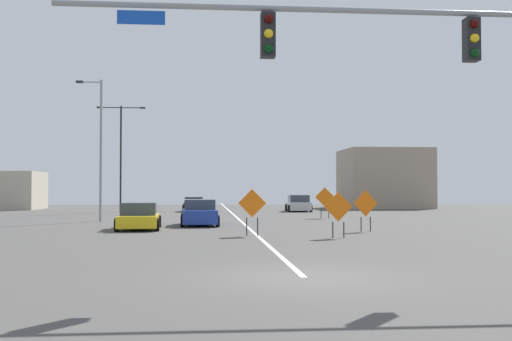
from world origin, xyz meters
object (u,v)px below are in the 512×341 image
at_px(construction_sign_median_near, 325,199).
at_px(construction_sign_left_shoulder, 366,205).
at_px(car_black_far, 194,205).
at_px(street_lamp_far_right, 99,144).
at_px(car_silver_passing, 298,204).
at_px(car_yellow_near, 139,216).
at_px(car_blue_distant, 200,213).
at_px(construction_sign_right_shoulder, 338,209).
at_px(construction_sign_right_lane, 252,206).
at_px(traffic_signal_assembly, 463,60).
at_px(street_lamp_near_left, 121,149).

relative_size(construction_sign_median_near, construction_sign_left_shoulder, 1.08).
bearing_deg(car_black_far, street_lamp_far_right, -109.47).
xyz_separation_m(construction_sign_left_shoulder, car_black_far, (-8.74, 26.43, -0.63)).
relative_size(street_lamp_far_right, car_black_far, 2.22).
bearing_deg(car_silver_passing, car_yellow_near, -117.19).
height_order(car_blue_distant, car_yellow_near, car_blue_distant).
bearing_deg(construction_sign_right_shoulder, street_lamp_far_right, 131.71).
distance_m(construction_sign_right_lane, construction_sign_left_shoulder, 6.09).
distance_m(traffic_signal_assembly, car_black_far, 42.03).
xyz_separation_m(construction_sign_median_near, construction_sign_left_shoulder, (-0.61, -13.00, -0.12)).
height_order(construction_sign_median_near, car_yellow_near, construction_sign_median_near).
xyz_separation_m(car_silver_passing, car_blue_distant, (-8.80, -20.09, -0.01)).
xyz_separation_m(street_lamp_far_right, construction_sign_median_near, (15.09, 2.77, -3.53)).
xyz_separation_m(car_silver_passing, car_black_far, (-9.48, 0.74, -0.08)).
distance_m(construction_sign_right_shoulder, car_blue_distant, 10.95).
bearing_deg(construction_sign_median_near, car_black_far, 124.86).
xyz_separation_m(street_lamp_near_left, construction_sign_left_shoulder, (15.25, -25.76, -4.30)).
xyz_separation_m(construction_sign_right_shoulder, construction_sign_left_shoulder, (2.16, 3.59, 0.05)).
bearing_deg(traffic_signal_assembly, construction_sign_left_shoulder, 83.85).
distance_m(street_lamp_far_right, construction_sign_median_near, 15.74).
relative_size(traffic_signal_assembly, car_blue_distant, 3.46).
relative_size(traffic_signal_assembly, street_lamp_far_right, 1.66).
bearing_deg(traffic_signal_assembly, car_black_far, 99.86).
relative_size(street_lamp_near_left, car_blue_distant, 2.18).
bearing_deg(traffic_signal_assembly, car_blue_distant, 107.69).
bearing_deg(construction_sign_left_shoulder, street_lamp_far_right, 144.75).
distance_m(construction_sign_left_shoulder, car_blue_distant, 9.84).
bearing_deg(car_silver_passing, construction_sign_right_lane, -103.00).
bearing_deg(car_silver_passing, car_blue_distant, -113.66).
bearing_deg(car_silver_passing, street_lamp_far_right, -134.51).
distance_m(construction_sign_right_shoulder, construction_sign_right_lane, 3.83).
relative_size(construction_sign_right_shoulder, construction_sign_median_near, 0.89).
distance_m(construction_sign_median_near, construction_sign_left_shoulder, 13.02).
bearing_deg(car_black_far, car_yellow_near, -95.73).
bearing_deg(car_blue_distant, car_yellow_near, -135.57).
xyz_separation_m(street_lamp_far_right, car_yellow_near, (3.34, -7.63, -4.26)).
xyz_separation_m(street_lamp_far_right, construction_sign_left_shoulder, (14.47, -10.23, -3.64)).
height_order(street_lamp_near_left, car_yellow_near, street_lamp_near_left).
distance_m(car_silver_passing, car_black_far, 9.50).
height_order(construction_sign_right_shoulder, car_blue_distant, construction_sign_right_shoulder).
height_order(car_silver_passing, car_blue_distant, car_silver_passing).
bearing_deg(street_lamp_far_right, traffic_signal_assembly, -62.69).
bearing_deg(car_yellow_near, construction_sign_right_lane, -41.12).
height_order(traffic_signal_assembly, car_yellow_near, traffic_signal_assembly).
xyz_separation_m(construction_sign_right_shoulder, car_silver_passing, (2.89, 29.29, -0.50)).
relative_size(street_lamp_near_left, construction_sign_right_shoulder, 4.90).
height_order(construction_sign_right_lane, construction_sign_left_shoulder, construction_sign_right_lane).
bearing_deg(construction_sign_median_near, car_yellow_near, -138.48).
distance_m(traffic_signal_assembly, construction_sign_right_shoulder, 11.83).
distance_m(construction_sign_right_shoulder, construction_sign_left_shoulder, 4.19).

